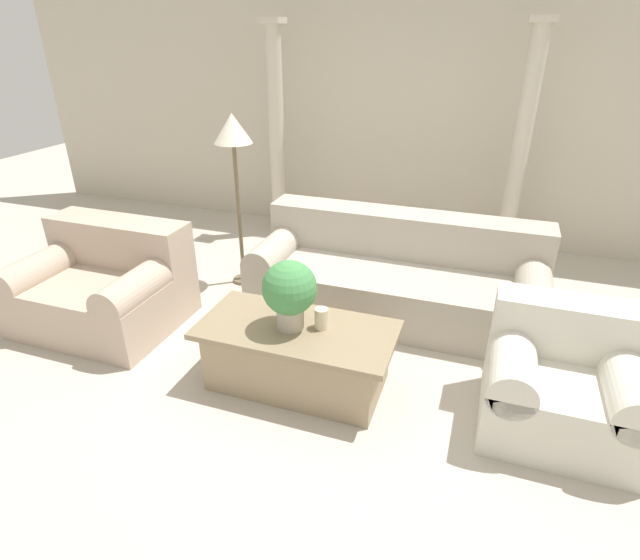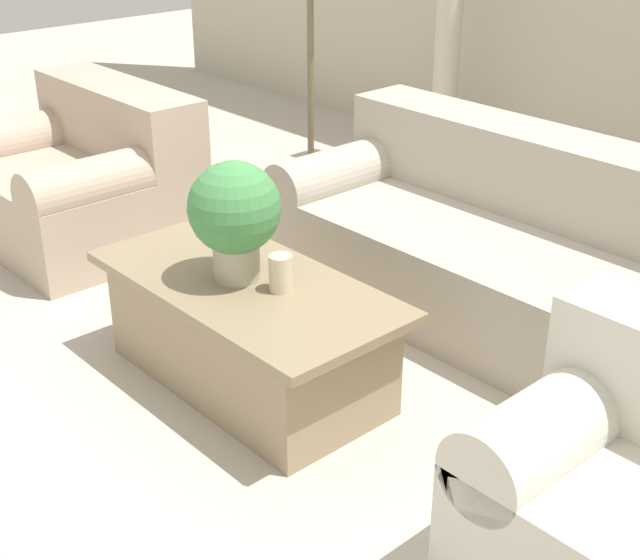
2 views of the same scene
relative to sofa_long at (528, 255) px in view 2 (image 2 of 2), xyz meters
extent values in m
plane|color=#BCB2A3|center=(-0.29, -0.89, -0.33)|extent=(16.00, 16.00, 0.00)
cube|color=#ADA393|center=(0.00, -0.07, -0.11)|extent=(2.43, 0.98, 0.43)
cube|color=#ADA393|center=(0.00, 0.25, 0.29)|extent=(2.43, 0.34, 0.38)
cylinder|color=#ADA393|center=(-1.08, -0.07, 0.14)|extent=(0.28, 0.98, 0.28)
cube|color=#B8A28D|center=(-2.26, -1.04, -0.11)|extent=(1.24, 0.98, 0.43)
cube|color=#B8A28D|center=(-2.26, -0.73, 0.29)|extent=(1.24, 0.34, 0.38)
cylinder|color=#B8A28D|center=(-2.74, -1.04, 0.14)|extent=(0.28, 0.98, 0.28)
cylinder|color=#B8A28D|center=(-1.78, -1.04, 0.14)|extent=(0.28, 0.98, 0.28)
cube|color=#998466|center=(-0.43, -1.26, -0.12)|extent=(1.16, 0.57, 0.42)
cube|color=#897759|center=(-0.43, -1.26, 0.11)|extent=(1.32, 0.65, 0.04)
cylinder|color=#B2A893|center=(-0.47, -1.27, 0.20)|extent=(0.18, 0.18, 0.14)
sphere|color=#428447|center=(-0.47, -1.27, 0.43)|extent=(0.36, 0.36, 0.36)
cylinder|color=beige|center=(-0.27, -1.22, 0.21)|extent=(0.09, 0.09, 0.15)
cylinder|color=brown|center=(-1.52, 0.04, -0.31)|extent=(0.21, 0.21, 0.03)
cylinder|color=brown|center=(-1.52, 0.04, 0.36)|extent=(0.04, 0.04, 1.31)
cube|color=beige|center=(1.24, -1.16, -0.12)|extent=(0.90, 0.77, 0.42)
cylinder|color=beige|center=(0.93, -1.16, 0.12)|extent=(0.28, 0.77, 0.28)
camera|label=1|loc=(0.65, -3.87, 1.90)|focal=28.00mm
camera|label=2|loc=(2.07, -3.13, 1.65)|focal=50.00mm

